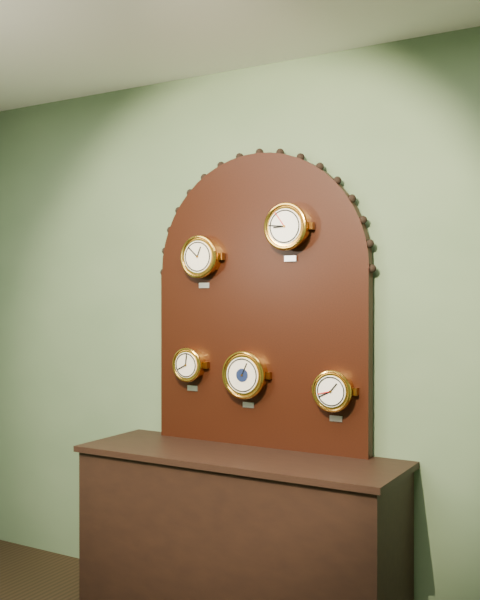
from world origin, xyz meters
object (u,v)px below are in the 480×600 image
Objects in this scene: arabic_clock at (287,227)px; display_board at (260,291)px; hygrometer at (189,365)px; shop_counter at (238,541)px; barometer at (245,375)px; tide_clock at (333,391)px; roman_clock at (201,257)px.

display_board is at bearing 160.89° from arabic_clock.
arabic_clock is (0.19, -0.07, 0.31)m from display_board.
display_board is at bearing 9.51° from hygrometer.
shop_counter is 5.40× the size of barometer.
tide_clock is (0.44, -0.07, -0.48)m from display_board.
barometer reaches higher than shop_counter.
hygrometer reaches higher than shop_counter.
arabic_clock is at bearing -179.80° from tide_clock.
roman_clock is 0.93× the size of barometer.
shop_counter is at bearing -90.00° from display_board.
tide_clock is at bearing 0.05° from roman_clock.
hygrometer is at bearing 179.11° from roman_clock.
arabic_clock is 1.13× the size of tide_clock.
arabic_clock is at bearing -0.03° from roman_clock.
barometer reaches higher than tide_clock.
barometer is at bearing -179.91° from arabic_clock.
roman_clock is 1.18× the size of hygrometer.
tide_clock is at bearing 19.40° from shop_counter.
tide_clock is at bearing -8.57° from display_board.
arabic_clock reaches higher than tide_clock.
roman_clock is (-0.32, -0.07, 0.18)m from display_board.
roman_clock is at bearing 179.87° from barometer.
shop_counter is 1.05× the size of display_board.
barometer is (0.27, -0.00, -0.61)m from roman_clock.
shop_counter is 0.93m from hygrometer.
roman_clock is 0.66m from barometer.
display_board is 0.65m from tide_clock.
hygrometer is (-0.07, 0.00, -0.57)m from roman_clock.
roman_clock is at bearing -0.89° from hygrometer.
arabic_clock is 0.83m from tide_clock.
roman_clock is at bearing 179.97° from arabic_clock.
roman_clock is 0.97× the size of arabic_clock.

